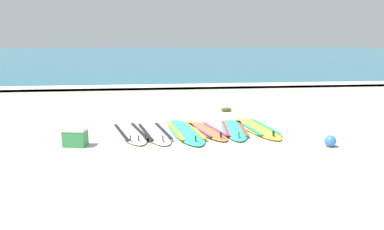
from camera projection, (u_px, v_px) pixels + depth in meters
The scene contains 12 objects.
ground_plane at pixel (190, 128), 9.69m from camera, with size 80.00×80.00×0.00m, color #B7AD93.
sea at pixel (152, 55), 45.78m from camera, with size 80.00×60.00×0.10m, color #23667A.
wave_foam_strip at pixel (169, 87), 17.09m from camera, with size 80.00×1.09×0.11m, color white.
surfboard_0 at pixel (130, 133), 9.07m from camera, with size 1.06×2.34×0.18m.
surfboard_1 at pixel (154, 133), 9.07m from camera, with size 0.95×2.35×0.18m.
surfboard_2 at pixel (185, 131), 9.19m from camera, with size 0.93×2.65×0.18m.
surfboard_3 at pixel (207, 131), 9.26m from camera, with size 0.95×2.11×0.18m.
surfboard_4 at pixel (234, 129), 9.39m from camera, with size 0.78×2.25×0.18m.
surfboard_5 at pixel (256, 128), 9.53m from camera, with size 0.87×2.45×0.18m.
cooler_box at pixel (75, 137), 8.06m from camera, with size 0.52×0.41×0.38m.
beach_ball at pixel (330, 141), 8.03m from camera, with size 0.23×0.23×0.23m, color blue.
seaweed_clump_near_shoreline at pixel (226, 109), 11.84m from camera, with size 0.32×0.25×0.11m, color #384723.
Camera 1 is at (-1.10, -9.39, 2.18)m, focal length 37.53 mm.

